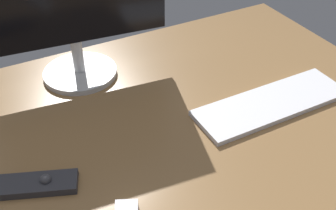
{
  "coord_description": "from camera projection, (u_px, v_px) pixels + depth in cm",
  "views": [
    {
      "loc": [
        -31.84,
        -72.95,
        69.11
      ],
      "look_at": [
        5.08,
        -3.31,
        8.0
      ],
      "focal_mm": 45.13,
      "sensor_mm": 36.0,
      "label": 1
    }
  ],
  "objects": [
    {
      "name": "media_remote",
      "position": [
        36.0,
        184.0,
        0.87
      ],
      "size": [
        18.25,
        11.75,
        3.24
      ],
      "rotation": [
        0.0,
        0.0,
        -0.38
      ],
      "color": "#2D2D33",
      "rests_on": "desk"
    },
    {
      "name": "desk",
      "position": [
        144.0,
        126.0,
        1.04
      ],
      "size": [
        140.0,
        84.0,
        2.0
      ],
      "primitive_type": "cube",
      "color": "olive",
      "rests_on": "ground"
    },
    {
      "name": "keyboard",
      "position": [
        272.0,
        103.0,
        1.09
      ],
      "size": [
        42.0,
        13.37,
        1.33
      ],
      "primitive_type": "cube",
      "rotation": [
        0.0,
        0.0,
        -0.0
      ],
      "color": "white",
      "rests_on": "desk"
    },
    {
      "name": "monitor",
      "position": [
        69.0,
        0.0,
        1.07
      ],
      "size": [
        51.06,
        20.85,
        42.45
      ],
      "rotation": [
        0.0,
        0.0,
        -0.1
      ],
      "color": "silver",
      "rests_on": "desk"
    }
  ]
}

